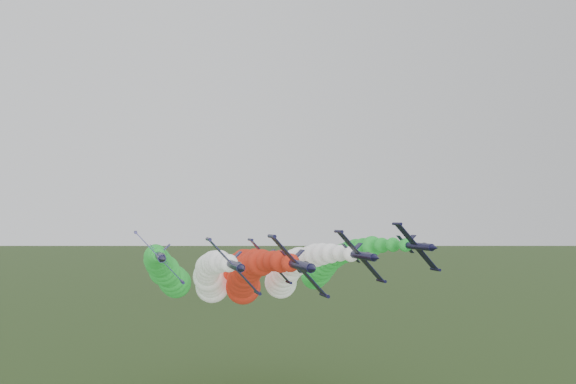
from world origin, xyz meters
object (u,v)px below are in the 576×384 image
object	(u,v)px
jet_outer_right	(324,267)
jet_trail	(237,274)
jet_outer_left	(168,273)
jet_inner_left	(211,280)
jet_inner_right	(287,273)
jet_lead	(245,280)

from	to	relation	value
jet_outer_right	jet_trail	bearing A→B (deg)	153.53
jet_outer_left	jet_trail	world-z (taller)	jet_outer_left
jet_outer_left	jet_trail	distance (m)	21.18
jet_outer_left	jet_outer_right	distance (m)	41.30
jet_outer_left	jet_trail	xyz separation A→B (m)	(19.38, 8.41, -1.53)
jet_outer_left	jet_outer_right	size ratio (longest dim) A/B	1.00
jet_inner_left	jet_outer_right	bearing A→B (deg)	11.57
jet_inner_right	jet_trail	bearing A→B (deg)	123.90
jet_lead	jet_outer_right	size ratio (longest dim) A/B	1.00
jet_trail	jet_inner_left	bearing A→B (deg)	-119.37
jet_lead	jet_trail	xyz separation A→B (m)	(3.37, 27.26, -1.39)
jet_inner_left	jet_trail	xyz separation A→B (m)	(9.76, 17.34, -0.61)
jet_outer_right	jet_inner_right	bearing A→B (deg)	-160.27
jet_inner_right	jet_outer_right	size ratio (longest dim) A/B	1.01
jet_inner_left	jet_trail	bearing A→B (deg)	60.63
jet_lead	jet_trail	bearing A→B (deg)	82.95
jet_lead	jet_outer_right	distance (m)	30.08
jet_lead	jet_outer_left	distance (m)	24.74
jet_trail	jet_lead	bearing A→B (deg)	-97.05
jet_lead	jet_outer_left	world-z (taller)	jet_outer_left
jet_lead	jet_inner_left	bearing A→B (deg)	122.75
jet_lead	jet_outer_right	xyz separation A→B (m)	(25.20, 16.39, 1.01)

